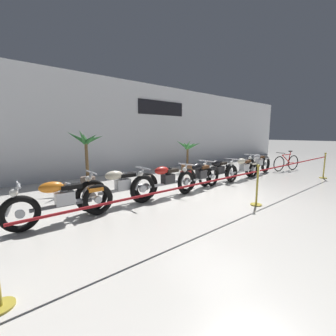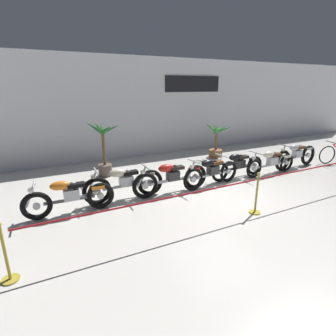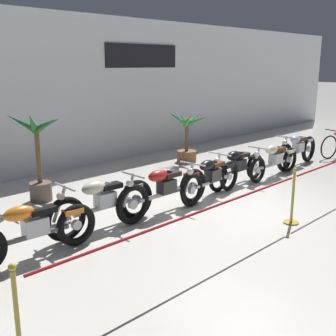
# 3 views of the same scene
# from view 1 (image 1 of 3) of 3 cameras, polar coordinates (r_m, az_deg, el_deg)

# --- Properties ---
(ground_plane) EXTENTS (120.00, 120.00, 0.00)m
(ground_plane) POSITION_cam_1_polar(r_m,az_deg,el_deg) (7.05, 10.89, -6.27)
(ground_plane) COLOR silver
(back_wall) EXTENTS (28.00, 0.29, 4.20)m
(back_wall) POSITION_cam_1_polar(r_m,az_deg,el_deg) (10.78, -10.84, 10.17)
(back_wall) COLOR white
(back_wall) RESTS_ON ground
(motorcycle_orange_0) EXTENTS (2.16, 0.62, 0.93)m
(motorcycle_orange_0) POSITION_cam_1_polar(r_m,az_deg,el_deg) (5.07, -25.35, -7.61)
(motorcycle_orange_0) COLOR black
(motorcycle_orange_0) RESTS_ON ground
(motorcycle_cream_1) EXTENTS (2.26, 0.62, 0.96)m
(motorcycle_cream_1) POSITION_cam_1_polar(r_m,az_deg,el_deg) (5.77, -11.92, -4.77)
(motorcycle_cream_1) COLOR black
(motorcycle_cream_1) RESTS_ON ground
(motorcycle_red_2) EXTENTS (2.38, 0.62, 0.95)m
(motorcycle_red_2) POSITION_cam_1_polar(r_m,az_deg,el_deg) (6.37, -0.42, -3.34)
(motorcycle_red_2) COLOR black
(motorcycle_red_2) RESTS_ON ground
(motorcycle_black_3) EXTENTS (2.14, 0.62, 0.93)m
(motorcycle_black_3) POSITION_cam_1_polar(r_m,az_deg,el_deg) (7.31, 8.12, -1.90)
(motorcycle_black_3) COLOR black
(motorcycle_black_3) RESTS_ON ground
(motorcycle_black_4) EXTENTS (2.20, 0.62, 0.91)m
(motorcycle_black_4) POSITION_cam_1_polar(r_m,az_deg,el_deg) (8.39, 12.67, -0.71)
(motorcycle_black_4) COLOR black
(motorcycle_black_4) RESTS_ON ground
(motorcycle_cream_5) EXTENTS (2.26, 0.62, 0.90)m
(motorcycle_cream_5) POSITION_cam_1_polar(r_m,az_deg,el_deg) (9.33, 18.58, -0.02)
(motorcycle_cream_5) COLOR black
(motorcycle_cream_5) RESTS_ON ground
(motorcycle_silver_6) EXTENTS (2.31, 0.62, 0.96)m
(motorcycle_silver_6) POSITION_cam_1_polar(r_m,az_deg,el_deg) (10.71, 21.94, 0.99)
(motorcycle_silver_6) COLOR black
(motorcycle_silver_6) RESTS_ON ground
(bicycle) EXTENTS (1.71, 0.60, 0.97)m
(bicycle) POSITION_cam_1_polar(r_m,az_deg,el_deg) (12.44, 27.84, 1.21)
(bicycle) COLOR black
(bicycle) RESTS_ON ground
(potted_palm_left_of_row) EXTENTS (1.16, 0.98, 1.99)m
(potted_palm_left_of_row) POSITION_cam_1_polar(r_m,az_deg,el_deg) (7.74, -19.86, 1.44)
(potted_palm_left_of_row) COLOR brown
(potted_palm_left_of_row) RESTS_ON ground
(potted_palm_right_of_row) EXTENTS (1.07, 1.06, 1.58)m
(potted_palm_right_of_row) POSITION_cam_1_polar(r_m,az_deg,el_deg) (10.76, 4.99, 2.64)
(potted_palm_right_of_row) COLOR brown
(potted_palm_right_of_row) RESTS_ON ground
(stanchion_far_left) EXTENTS (10.69, 0.28, 1.05)m
(stanchion_far_left) POSITION_cam_1_polar(r_m,az_deg,el_deg) (4.91, 14.31, -4.10)
(stanchion_far_left) COLOR gold
(stanchion_far_left) RESTS_ON ground
(stanchion_mid_left) EXTENTS (0.28, 0.28, 1.05)m
(stanchion_mid_left) POSITION_cam_1_polar(r_m,az_deg,el_deg) (6.13, 21.63, -5.56)
(stanchion_mid_left) COLOR gold
(stanchion_mid_left) RESTS_ON ground
(stanchion_mid_right) EXTENTS (0.28, 0.28, 1.05)m
(stanchion_mid_right) POSITION_cam_1_polar(r_m,az_deg,el_deg) (11.12, 34.83, -0.32)
(stanchion_mid_right) COLOR gold
(stanchion_mid_right) RESTS_ON ground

